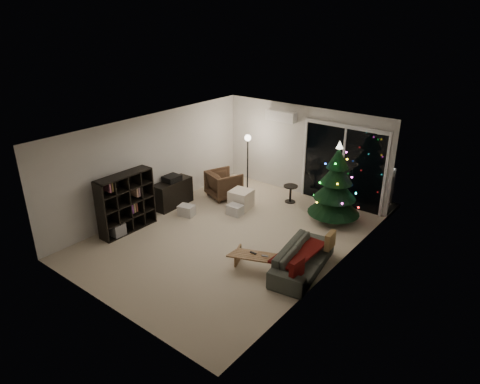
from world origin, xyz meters
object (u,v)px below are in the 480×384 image
Objects in this scene: sofa at (303,259)px; christmas_tree at (336,183)px; coffee_table at (259,264)px; media_cabinet at (173,193)px; armchair at (224,184)px; bookshelf at (121,201)px.

christmas_tree reaches higher than sofa.
christmas_tree reaches higher than coffee_table.
sofa is (4.30, -0.57, -0.08)m from media_cabinet.
christmas_tree is (-0.53, 2.38, 0.76)m from sofa.
christmas_tree is (3.08, 0.53, 0.65)m from armchair.
bookshelf is 0.76× the size of sofa.
sofa is at bearing 17.94° from coffee_table.
sofa reaches higher than coffee_table.
bookshelf is 4.45m from sofa.
christmas_tree is (3.77, 1.81, 0.67)m from media_cabinet.
coffee_table is at bearing 161.10° from armchair.
sofa is at bearing -9.79° from media_cabinet.
bookshelf reaches higher than sofa.
media_cabinet is at bearing 103.44° from bookshelf.
media_cabinet is (0.00, 1.61, -0.35)m from bookshelf.
christmas_tree is at bearing 3.50° from sofa.
bookshelf is 1.23× the size of coffee_table.
christmas_tree is (0.13, 2.93, 0.85)m from coffee_table.
media_cabinet is at bearing 73.36° from sofa.
bookshelf is at bearing 94.56° from sofa.
media_cabinet is 1.46m from armchair.
armchair is at bearing -170.21° from christmas_tree.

